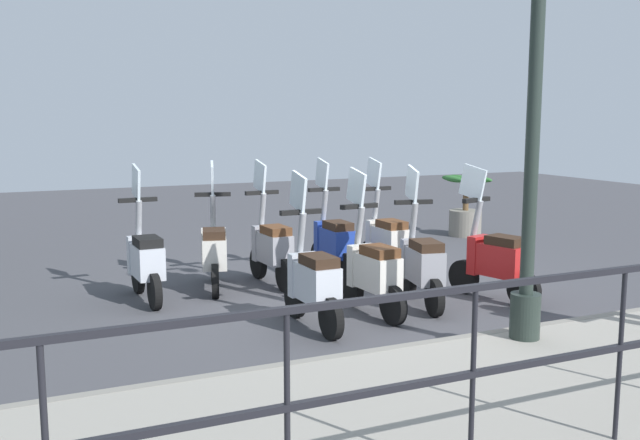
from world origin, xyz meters
name	(u,v)px	position (x,y,z in m)	size (l,w,h in m)	color
ground_plane	(366,296)	(0.00, 0.00, 0.00)	(28.00, 28.00, 0.00)	#424247
promenade_walkway	(559,380)	(-3.15, 0.00, 0.07)	(2.20, 20.00, 0.15)	gray
lamp_post_near	(533,131)	(-2.40, -0.30, 1.96)	(0.26, 0.90, 4.10)	#232D28
potted_palm	(465,210)	(3.00, -3.56, 0.45)	(1.06, 0.66, 1.05)	slate
scooter_near_0	(494,259)	(-0.78, -1.22, 0.48)	(1.21, 0.53, 1.54)	black
scooter_near_1	(421,264)	(-0.66, -0.33, 0.48)	(1.22, 0.49, 1.54)	black
scooter_near_2	(372,270)	(-0.74, 0.33, 0.48)	(1.23, 0.44, 1.54)	black
scooter_near_3	(313,281)	(-0.91, 1.09, 0.48)	(1.23, 0.44, 1.54)	black
scooter_far_0	(386,240)	(0.80, -0.71, 0.48)	(1.23, 0.44, 1.54)	black
scooter_far_1	(333,241)	(0.99, -0.04, 0.48)	(1.23, 0.44, 1.54)	black
scooter_far_2	(271,247)	(0.96, 0.82, 0.48)	(1.23, 0.44, 1.54)	black
scooter_far_3	(214,250)	(1.02, 1.53, 0.48)	(1.21, 0.52, 1.54)	black
scooter_far_4	(145,259)	(0.81, 2.39, 0.48)	(1.23, 0.44, 1.54)	black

